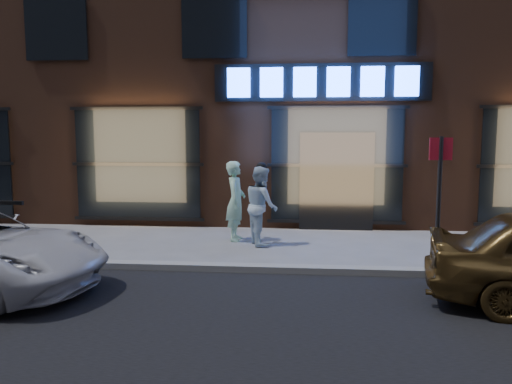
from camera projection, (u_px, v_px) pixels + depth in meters
ground at (351, 274)px, 8.49m from camera, size 90.00×90.00×0.00m
curb at (351, 271)px, 8.48m from camera, size 60.00×0.25×0.12m
storefront_building at (330, 45)px, 15.78m from camera, size 30.20×8.28×10.30m
man_bowtie at (236, 201)px, 11.06m from camera, size 0.43×0.65×1.77m
man_cap at (261, 205)px, 10.68m from camera, size 0.88×0.99×1.69m
sign_post at (439, 192)px, 8.29m from camera, size 0.37×0.07×2.34m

